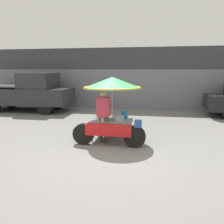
{
  "coord_description": "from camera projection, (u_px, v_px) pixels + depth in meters",
  "views": [
    {
      "loc": [
        1.02,
        -5.52,
        2.15
      ],
      "look_at": [
        -0.1,
        1.03,
        0.88
      ],
      "focal_mm": 35.0,
      "sensor_mm": 36.0,
      "label": 1
    }
  ],
  "objects": [
    {
      "name": "pickup_truck",
      "position": [
        28.0,
        93.0,
        11.64
      ],
      "size": [
        4.82,
        1.89,
        2.02
      ],
      "color": "black",
      "rests_on": "ground"
    },
    {
      "name": "vendor_motorcycle_cart",
      "position": [
        112.0,
        93.0,
        6.61
      ],
      "size": [
        2.13,
        1.78,
        1.96
      ],
      "color": "black",
      "rests_on": "ground"
    },
    {
      "name": "vendor_person",
      "position": [
        103.0,
        113.0,
        6.58
      ],
      "size": [
        0.38,
        0.22,
        1.58
      ],
      "color": "#4C473D",
      "rests_on": "ground"
    },
    {
      "name": "shopfront_building",
      "position": [
        132.0,
        78.0,
        13.15
      ],
      "size": [
        28.0,
        2.06,
        3.4
      ],
      "color": "#38383D",
      "rests_on": "ground"
    },
    {
      "name": "ground_plane",
      "position": [
        109.0,
        151.0,
        5.91
      ],
      "size": [
        36.0,
        36.0,
        0.0
      ],
      "primitive_type": "plane",
      "color": "slate"
    }
  ]
}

